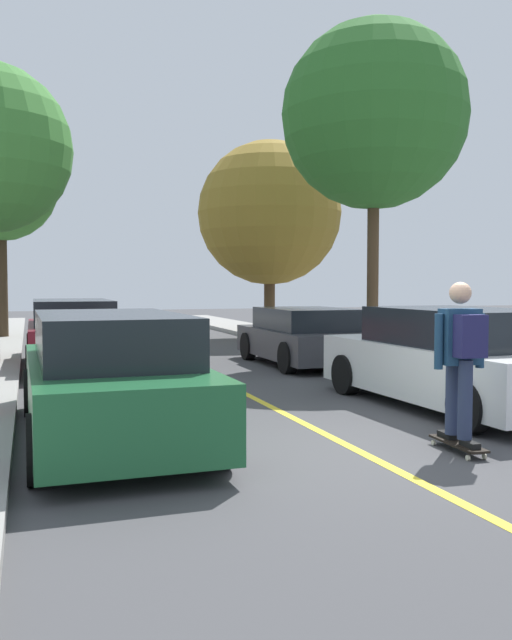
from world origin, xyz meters
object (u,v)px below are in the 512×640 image
parked_car_left_near (72,334)px  skateboard (458,444)px  parked_car_right_near (305,337)px  parked_car_left_nearest (109,377)px  street_tree_right_nearest (374,116)px  skateboarder (461,352)px  parked_car_right_nearest (452,359)px  street_tree_right_near (270,213)px

parked_car_left_near → skateboard: size_ratio=5.39×
parked_car_right_near → parked_car_left_nearest: bearing=-130.0°
street_tree_right_nearest → skateboarder: bearing=-112.1°
skateboarder → parked_car_left_nearest: bearing=151.4°
parked_car_right_nearest → skateboarder: bearing=-123.0°
parked_car_left_nearest → parked_car_left_near: same height
parked_car_left_nearest → skateboard: size_ratio=5.53×
parked_car_left_nearest → skateboarder: skateboarder is taller
parked_car_left_near → street_tree_right_near: (6.54, 5.78, 3.33)m
street_tree_right_near → street_tree_right_nearest: bearing=-90.0°
parked_car_right_nearest → street_tree_right_nearest: (1.66, 5.45, 4.83)m
parked_car_right_near → street_tree_right_nearest: bearing=0.7°
parked_car_left_nearest → parked_car_right_near: parked_car_left_nearest is taller
street_tree_right_nearest → skateboarder: (-3.12, -7.69, -4.47)m
parked_car_left_nearest → street_tree_right_nearest: bearing=41.7°
parked_car_left_near → street_tree_right_near: 9.35m
parked_car_left_near → street_tree_right_near: street_tree_right_near is taller
parked_car_right_nearest → skateboarder: skateboarder is taller
skateboard → skateboarder: size_ratio=0.50×
parked_car_right_nearest → street_tree_right_near: 12.92m
parked_car_right_nearest → street_tree_right_nearest: street_tree_right_nearest is taller
parked_car_left_nearest → parked_car_right_nearest: bearing=4.5°
street_tree_right_nearest → street_tree_right_near: street_tree_right_nearest is taller
parked_car_left_nearest → street_tree_right_nearest: (6.54, 5.83, 4.82)m
parked_car_right_nearest → skateboarder: 2.70m
parked_car_right_near → street_tree_right_near: size_ratio=0.64×
parked_car_left_near → skateboarder: size_ratio=2.71×
parked_car_left_near → street_tree_right_near: bearing=41.5°
parked_car_left_near → skateboard: (3.42, -8.79, -0.63)m
parked_car_left_nearest → skateboarder: bearing=-28.6°
street_tree_right_near → parked_car_left_nearest: bearing=-117.2°
parked_car_right_near → street_tree_right_nearest: 5.18m
parked_car_right_nearest → skateboard: size_ratio=5.30×
parked_car_right_nearest → street_tree_right_near: bearing=82.3°
parked_car_right_near → street_tree_right_nearest: size_ratio=0.54×
skateboarder → parked_car_right_near: bearing=79.3°
parked_car_left_near → parked_car_right_near: bearing=-13.3°
street_tree_right_nearest → street_tree_right_near: size_ratio=1.20×
parked_car_left_nearest → skateboard: bearing=-28.1°
parked_car_left_near → parked_car_right_nearest: 8.20m
parked_car_right_near → skateboarder: skateboarder is taller
parked_car_right_near → skateboard: bearing=-100.8°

